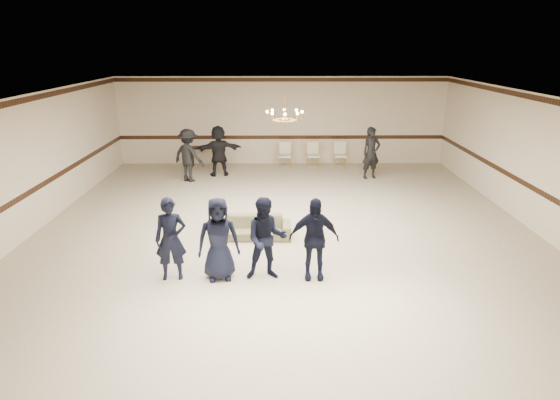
{
  "coord_description": "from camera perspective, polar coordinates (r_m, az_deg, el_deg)",
  "views": [
    {
      "loc": [
        -0.2,
        -10.52,
        4.31
      ],
      "look_at": [
        -0.12,
        -0.5,
        1.01
      ],
      "focal_mm": 30.5,
      "sensor_mm": 36.0,
      "label": 1
    }
  ],
  "objects": [
    {
      "name": "adult_right",
      "position": [
        16.1,
        10.88,
        5.55
      ],
      "size": [
        0.73,
        0.59,
        1.72
      ],
      "primitive_type": "imported",
      "rotation": [
        0.0,
        0.0,
        0.31
      ],
      "color": "black",
      "rests_on": "floor"
    },
    {
      "name": "crown_molding",
      "position": [
        17.55,
        0.21,
        14.22
      ],
      "size": [
        12.0,
        0.02,
        0.14
      ],
      "primitive_type": "cube",
      "color": "#351C10",
      "rests_on": "wall_back"
    },
    {
      "name": "settee",
      "position": [
        11.09,
        -3.08,
        -3.28
      ],
      "size": [
        1.71,
        0.68,
        0.5
      ],
      "primitive_type": "imported",
      "rotation": [
        0.0,
        0.0,
        -0.01
      ],
      "color": "#656343",
      "rests_on": "floor"
    },
    {
      "name": "chandelier",
      "position": [
        11.61,
        0.56,
        11.14
      ],
      "size": [
        0.94,
        0.94,
        0.89
      ],
      "primitive_type": null,
      "color": "gold",
      "rests_on": "ceiling"
    },
    {
      "name": "adult_left",
      "position": [
        15.76,
        -10.92,
        5.27
      ],
      "size": [
        1.29,
        1.1,
        1.72
      ],
      "primitive_type": "imported",
      "rotation": [
        0.0,
        0.0,
        2.63
      ],
      "color": "black",
      "rests_on": "floor"
    },
    {
      "name": "boy_c",
      "position": [
        9.0,
        -1.66,
        -4.69
      ],
      "size": [
        0.82,
        0.66,
        1.62
      ],
      "primitive_type": "imported",
      "rotation": [
        0.0,
        0.0,
        0.06
      ],
      "color": "black",
      "rests_on": "floor"
    },
    {
      "name": "banquet_chair_mid",
      "position": [
        17.29,
        3.96,
        5.37
      ],
      "size": [
        0.5,
        0.5,
        0.94
      ],
      "primitive_type": null,
      "rotation": [
        0.0,
        0.0,
        0.09
      ],
      "color": "beige",
      "rests_on": "floor"
    },
    {
      "name": "room",
      "position": [
        10.87,
        0.63,
        3.79
      ],
      "size": [
        12.01,
        14.01,
        3.21
      ],
      "color": "beige",
      "rests_on": "ground"
    },
    {
      "name": "boy_d",
      "position": [
        9.02,
        4.08,
        -4.66
      ],
      "size": [
        0.96,
        0.41,
        1.62
      ],
      "primitive_type": "imported",
      "rotation": [
        0.0,
        0.0,
        -0.02
      ],
      "color": "black",
      "rests_on": "floor"
    },
    {
      "name": "banquet_chair_right",
      "position": [
        17.39,
        7.26,
        5.34
      ],
      "size": [
        0.47,
        0.47,
        0.94
      ],
      "primitive_type": null,
      "rotation": [
        0.0,
        0.0,
        -0.03
      ],
      "color": "beige",
      "rests_on": "floor"
    },
    {
      "name": "adult_mid",
      "position": [
        16.3,
        -7.37,
        5.88
      ],
      "size": [
        1.67,
        0.85,
        1.72
      ],
      "primitive_type": "imported",
      "rotation": [
        0.0,
        0.0,
        3.36
      ],
      "color": "black",
      "rests_on": "floor"
    },
    {
      "name": "boy_a",
      "position": [
        9.21,
        -12.97,
        -4.6
      ],
      "size": [
        0.63,
        0.45,
        1.62
      ],
      "primitive_type": "imported",
      "rotation": [
        0.0,
        0.0,
        0.11
      ],
      "color": "black",
      "rests_on": "floor"
    },
    {
      "name": "console_table",
      "position": [
        17.66,
        -9.21,
        5.13
      ],
      "size": [
        0.92,
        0.46,
        0.75
      ],
      "primitive_type": "cube",
      "rotation": [
        0.0,
        0.0,
        -0.1
      ],
      "color": "black",
      "rests_on": "floor"
    },
    {
      "name": "boy_b",
      "position": [
        9.06,
        -7.38,
        -4.67
      ],
      "size": [
        0.86,
        0.63,
        1.62
      ],
      "primitive_type": "imported",
      "rotation": [
        0.0,
        0.0,
        0.16
      ],
      "color": "black",
      "rests_on": "floor"
    },
    {
      "name": "banquet_chair_left",
      "position": [
        17.24,
        0.63,
        5.37
      ],
      "size": [
        0.49,
        0.49,
        0.94
      ],
      "primitive_type": null,
      "rotation": [
        0.0,
        0.0,
        -0.07
      ],
      "color": "beige",
      "rests_on": "floor"
    },
    {
      "name": "chair_rail",
      "position": [
        17.82,
        0.2,
        7.54
      ],
      "size": [
        12.0,
        0.02,
        0.14
      ],
      "primitive_type": "cube",
      "color": "#351C10",
      "rests_on": "wall_back"
    }
  ]
}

